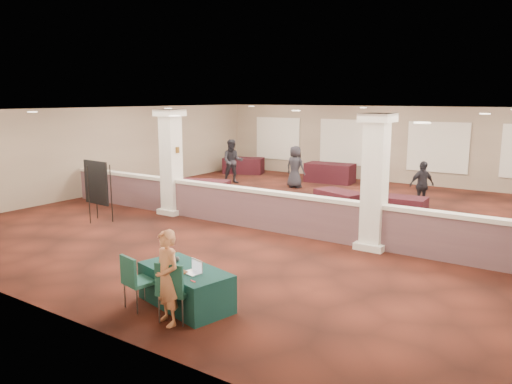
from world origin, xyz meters
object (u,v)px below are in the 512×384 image
Objects in this scene: conf_chair_main at (174,286)px; far_table_front_left at (201,191)px; far_table_front_center at (340,201)px; far_table_back_center at (330,173)px; far_table_back_left at (244,166)px; easel_board at (96,183)px; attendee_c at (422,185)px; attendee_d at (295,167)px; woman at (167,278)px; far_table_front_right at (397,208)px; conf_chair_side at (135,277)px; attendee_a at (233,161)px; attendee_b at (375,188)px; near_table at (186,287)px.

far_table_front_left is at bearing 112.72° from conf_chair_main.
far_table_back_center is (-2.67, 4.80, 0.08)m from far_table_front_center.
easel_board is at bearing -79.01° from far_table_back_left.
attendee_d is at bearing 115.28° from attendee_c.
woman is at bearing -148.20° from attendee_c.
far_table_front_center is 0.96× the size of far_table_front_right.
woman reaches higher than conf_chair_main.
conf_chair_side reaches higher than far_table_back_left.
far_table_front_left is 3.99m from attendee_a.
conf_chair_side is at bearing -99.88° from far_table_front_right.
far_table_back_center is (-4.50, 4.77, 0.07)m from far_table_front_right.
far_table_front_right is 0.90× the size of far_table_back_left.
far_table_front_right is at bearing 101.52° from woman.
far_table_front_right is (0.69, 8.93, -0.43)m from woman.
far_table_back_center reaches higher than far_table_front_center.
easel_board is 1.15× the size of attendee_c.
conf_chair_side is 0.57× the size of attendee_b.
far_table_back_center is at bearing 121.49° from woman.
far_table_back_center is 1.09× the size of attendee_a.
attendee_b is at bearing -50.92° from far_table_back_center.
attendee_a is at bearing 138.25° from woman.
woman is 0.83× the size of far_table_back_left.
far_table_front_center is at bearing -179.32° from far_table_front_right.
far_table_front_center is 0.87× the size of attendee_a.
conf_chair_main is at bearing 11.11° from conf_chair_side.
far_table_front_right is 10.19m from far_table_back_left.
near_table is 1.12× the size of attendee_c.
easel_board is 8.81m from far_table_front_right.
conf_chair_main is at bearing -58.45° from far_table_back_left.
far_table_front_center is 4.37m from attendee_d.
attendee_d is (2.68, 0.57, -0.09)m from attendee_a.
far_table_front_center is (-0.89, 8.20, -0.01)m from near_table.
attendee_c reaches higher than near_table.
near_table is at bearing -74.69° from far_table_back_center.
far_table_front_center is at bearing -149.96° from attendee_b.
far_table_back_center reaches higher than near_table.
far_table_back_left is at bearing 112.98° from far_table_front_left.
near_table is 1.04× the size of far_table_front_right.
far_table_front_right is 0.91× the size of attendee_a.
far_table_front_left reaches higher than far_table_front_center.
conf_chair_side is at bearing -88.06° from far_table_front_center.
woman is 0.92× the size of attendee_d.
attendee_b reaches higher than far_table_front_left.
near_table is 6.87m from easel_board.
conf_chair_main is 0.61× the size of far_table_front_right.
far_table_front_right reaches higher than far_table_front_center.
far_table_back_left is at bearing 152.05° from far_table_front_right.
conf_chair_side is 6.63m from easel_board.
easel_board is 10.09m from attendee_c.
far_table_front_left reaches higher than near_table.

